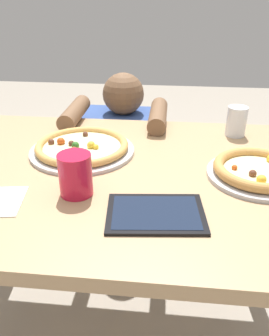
% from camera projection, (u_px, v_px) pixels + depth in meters
% --- Properties ---
extents(ground_plane, '(8.00, 8.00, 0.00)m').
position_uv_depth(ground_plane, '(117.00, 333.00, 1.42)').
color(ground_plane, '#9E9384').
extents(dining_table, '(1.30, 0.90, 0.75)m').
position_uv_depth(dining_table, '(113.00, 199.00, 1.13)').
color(dining_table, tan).
rests_on(dining_table, ground).
extents(pizza_near, '(0.29, 0.29, 0.04)m').
position_uv_depth(pizza_near, '(258.00, 171.00, 1.03)').
color(pizza_near, '#B7B7BC').
rests_on(pizza_near, dining_table).
extents(pizza_far, '(0.35, 0.35, 0.04)m').
position_uv_depth(pizza_far, '(82.00, 148.00, 1.18)').
color(pizza_far, '#B7B7BC').
rests_on(pizza_far, dining_table).
extents(drink_cup_colored, '(0.09, 0.09, 0.12)m').
position_uv_depth(drink_cup_colored, '(75.00, 175.00, 0.93)').
color(drink_cup_colored, red).
rests_on(drink_cup_colored, dining_table).
extents(water_cup_clear, '(0.07, 0.07, 0.11)m').
position_uv_depth(water_cup_clear, '(237.00, 121.00, 1.30)').
color(water_cup_clear, silver).
rests_on(water_cup_clear, dining_table).
extents(tablet, '(0.26, 0.19, 0.01)m').
position_uv_depth(tablet, '(156.00, 213.00, 0.86)').
color(tablet, black).
rests_on(tablet, dining_table).
extents(diner_seated, '(0.41, 0.52, 0.90)m').
position_uv_depth(diner_seated, '(124.00, 170.00, 1.81)').
color(diner_seated, '#333847').
rests_on(diner_seated, ground).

